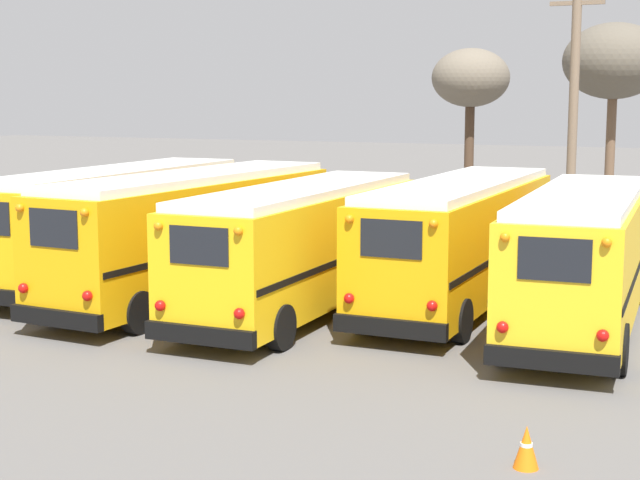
% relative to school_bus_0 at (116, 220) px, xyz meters
% --- Properties ---
extents(ground_plane, '(160.00, 160.00, 0.00)m').
position_rel_school_bus_0_xyz_m(ground_plane, '(6.40, -0.25, -1.72)').
color(ground_plane, '#5B5956').
extents(school_bus_0, '(2.74, 10.39, 3.14)m').
position_rel_school_bus_0_xyz_m(school_bus_0, '(0.00, 0.00, 0.00)').
color(school_bus_0, '#EAAA0F').
rests_on(school_bus_0, ground).
extents(school_bus_1, '(2.98, 10.41, 3.21)m').
position_rel_school_bus_0_xyz_m(school_bus_1, '(3.20, -1.10, 0.02)').
color(school_bus_1, '#E5A00C').
rests_on(school_bus_1, ground).
extents(school_bus_2, '(2.54, 9.79, 3.03)m').
position_rel_school_bus_0_xyz_m(school_bus_2, '(6.40, -1.40, -0.07)').
color(school_bus_2, yellow).
rests_on(school_bus_2, ground).
extents(school_bus_3, '(2.48, 10.17, 3.09)m').
position_rel_school_bus_0_xyz_m(school_bus_3, '(9.60, 0.92, -0.04)').
color(school_bus_3, '#E5A00C').
rests_on(school_bus_3, ground).
extents(school_bus_4, '(2.87, 9.71, 3.09)m').
position_rel_school_bus_0_xyz_m(school_bus_4, '(12.80, -0.56, -0.04)').
color(school_bus_4, yellow).
rests_on(school_bus_4, ground).
extents(utility_pole, '(1.80, 0.32, 9.31)m').
position_rel_school_bus_0_xyz_m(utility_pole, '(10.37, 11.64, 3.06)').
color(utility_pole, '#75604C').
rests_on(utility_pole, ground).
extents(bare_tree_0, '(3.37, 3.37, 7.18)m').
position_rel_school_bus_0_xyz_m(bare_tree_0, '(4.58, 19.60, 4.09)').
color(bare_tree_0, '#473323').
rests_on(bare_tree_0, ground).
extents(bare_tree_1, '(3.83, 3.83, 7.88)m').
position_rel_school_bus_0_xyz_m(bare_tree_1, '(10.97, 16.55, 4.66)').
color(bare_tree_1, brown).
rests_on(bare_tree_1, ground).
extents(traffic_cone, '(0.36, 0.36, 0.61)m').
position_rel_school_bus_0_xyz_m(traffic_cone, '(13.48, -9.20, -1.41)').
color(traffic_cone, orange).
rests_on(traffic_cone, ground).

